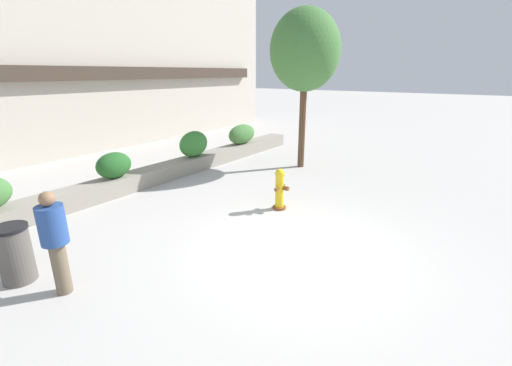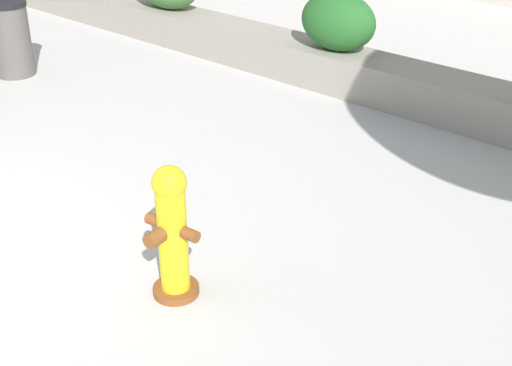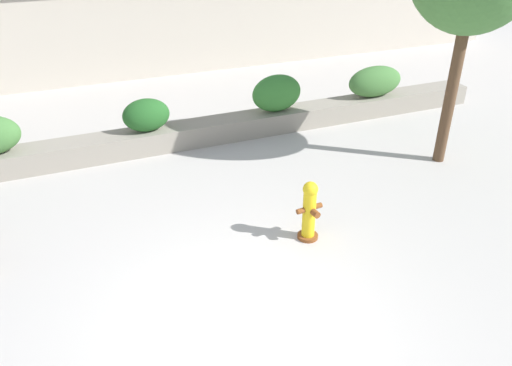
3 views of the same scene
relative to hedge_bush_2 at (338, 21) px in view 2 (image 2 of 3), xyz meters
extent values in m
cube|color=gray|center=(-0.04, 0.00, -0.62)|extent=(18.00, 0.70, 0.50)
ellipsoid|color=#235B23|center=(0.00, 0.00, 0.00)|extent=(1.05, 0.67, 0.74)
cylinder|color=brown|center=(1.75, -4.48, -0.84)|extent=(0.38, 0.38, 0.06)
cylinder|color=gold|center=(1.75, -4.48, -0.39)|extent=(0.24, 0.24, 0.85)
sphere|color=gold|center=(1.75, -4.48, 0.08)|extent=(0.25, 0.25, 0.25)
cylinder|color=brown|center=(1.77, -4.66, -0.28)|extent=(0.13, 0.15, 0.11)
cylinder|color=brown|center=(1.58, -4.50, -0.28)|extent=(0.13, 0.10, 0.09)
cylinder|color=brown|center=(1.93, -4.47, -0.28)|extent=(0.13, 0.10, 0.09)
cylinder|color=#56514C|center=(-3.57, -2.53, -0.40)|extent=(0.52, 0.52, 0.95)
cylinder|color=black|center=(-3.57, -2.53, 0.11)|extent=(0.55, 0.55, 0.06)
camera|label=1|loc=(-5.42, -8.75, 2.53)|focal=24.00mm
camera|label=2|loc=(5.13, -7.39, 2.43)|focal=50.00mm
camera|label=3|loc=(-1.74, -10.60, 4.10)|focal=35.00mm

